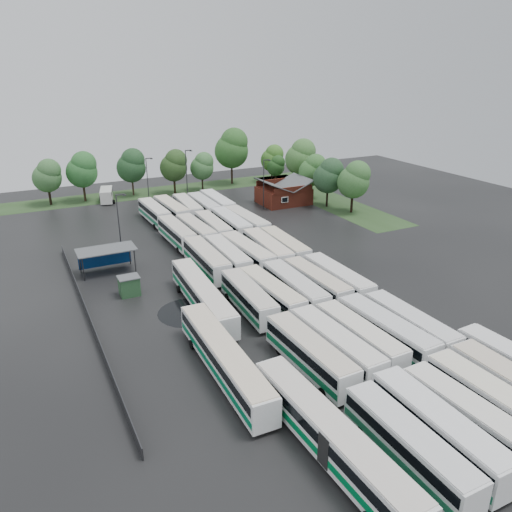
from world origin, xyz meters
name	(u,v)px	position (x,y,z in m)	size (l,w,h in m)	color
ground	(285,309)	(0.00, 0.00, 0.00)	(160.00, 160.00, 0.00)	black
brick_building	(284,195)	(24.00, 42.77, 1.87)	(10.07, 8.60, 5.39)	maroon
wash_shed	(106,252)	(-17.20, 22.02, 2.99)	(8.20, 4.20, 3.58)	#2D2D30
utility_hut	(129,286)	(-16.20, 12.60, 1.32)	(2.70, 2.20, 2.62)	#244C29
grass_strip_north	(155,192)	(2.00, 64.80, 0.01)	(80.00, 10.00, 0.01)	#26421D
grass_strip_east	(322,198)	(34.00, 42.80, 0.01)	(10.00, 50.00, 0.01)	#26421D
west_fence	(88,316)	(-22.20, 8.00, 0.60)	(0.10, 50.00, 1.20)	#2D2D30
bus_r0c0	(408,445)	(-4.40, -26.31, 1.91)	(2.67, 12.48, 3.47)	white
bus_r0c1	(438,429)	(-1.17, -26.04, 1.98)	(2.85, 12.98, 3.61)	white
bus_r0c2	(468,417)	(2.14, -26.04, 1.88)	(3.17, 12.36, 3.41)	white
bus_r0c3	(494,404)	(5.33, -25.88, 1.96)	(3.06, 12.86, 3.56)	white
bus_r1c0	(310,354)	(-4.34, -12.50, 1.95)	(3.10, 12.80, 3.54)	white
bus_r1c1	(335,345)	(-1.26, -12.37, 1.96)	(3.21, 12.91, 3.57)	white
bus_r1c2	(359,338)	(1.92, -12.11, 1.89)	(2.97, 12.41, 3.44)	white
bus_r1c3	(386,331)	(5.17, -12.43, 1.98)	(3.37, 13.08, 3.61)	white
bus_r1c4	(410,325)	(8.39, -12.54, 1.91)	(2.84, 12.51, 3.47)	white
bus_r2c0	(249,298)	(-4.29, 1.45, 1.88)	(3.15, 12.37, 3.42)	white
bus_r2c1	(271,294)	(-1.34, 1.18, 1.90)	(3.14, 12.52, 3.46)	white
bus_r2c2	(295,288)	(1.97, 1.09, 1.96)	(2.91, 12.82, 3.56)	white
bus_r2c3	(316,283)	(5.36, 1.37, 1.88)	(2.97, 12.35, 3.42)	white
bus_r2c4	(337,280)	(8.42, 0.94, 1.94)	(2.77, 12.70, 3.53)	white
bus_r3c0	(206,260)	(-4.45, 15.05, 1.98)	(3.00, 13.01, 3.61)	white
bus_r3c1	(227,257)	(-1.25, 14.92, 1.92)	(2.95, 12.60, 3.49)	white
bus_r3c2	(247,253)	(1.85, 14.76, 1.97)	(3.24, 12.98, 3.59)	white
bus_r3c3	(267,250)	(5.20, 14.63, 1.99)	(3.39, 13.09, 3.61)	white
bus_r3c4	(284,247)	(8.32, 14.84, 1.90)	(3.10, 12.51, 3.46)	white
bus_r4c0	(177,233)	(-4.49, 28.51, 1.90)	(2.87, 12.46, 3.46)	white
bus_r4c1	(196,231)	(-1.25, 28.12, 1.89)	(3.01, 12.40, 3.43)	white
bus_r4c2	(213,228)	(2.01, 28.54, 1.89)	(3.01, 12.41, 3.43)	white
bus_r4c3	(231,224)	(5.39, 28.61, 1.97)	(3.04, 12.96, 3.59)	white
bus_r4c4	(246,223)	(8.24, 28.30, 1.99)	(3.18, 13.09, 3.62)	white
bus_r5c0	(154,213)	(-4.50, 42.02, 1.88)	(3.00, 12.38, 3.43)	white
bus_r5c1	(171,210)	(-1.16, 41.93, 1.96)	(3.31, 12.91, 3.56)	white
bus_r5c2	(188,208)	(2.20, 42.16, 1.90)	(3.23, 12.51, 3.45)	white
bus_r5c3	(204,207)	(5.37, 41.70, 1.90)	(2.82, 12.46, 3.46)	white
bus_r5c4	(217,204)	(8.41, 42.11, 1.98)	(2.97, 12.98, 3.60)	white
artic_bus_west_a	(331,437)	(-9.19, -23.08, 1.96)	(3.25, 19.16, 3.54)	white
artic_bus_west_b	(203,296)	(-9.09, 4.45, 1.91)	(3.49, 18.66, 3.44)	white
artic_bus_west_c	(224,359)	(-12.20, -9.52, 1.95)	(3.13, 18.96, 3.51)	white
minibus	(107,195)	(-9.70, 61.03, 1.59)	(3.84, 6.95, 2.87)	silver
tree_north_0	(48,175)	(-20.69, 63.87, 6.32)	(5.95, 5.93, 9.83)	black
tree_north_1	(82,169)	(-13.66, 63.58, 7.00)	(6.57, 6.57, 10.89)	#312516
tree_north_2	(132,165)	(-3.02, 63.99, 6.86)	(6.44, 6.44, 10.67)	#3D2C1F
tree_north_3	(174,165)	(5.96, 61.26, 6.57)	(6.17, 6.17, 10.21)	black
tree_north_4	(203,166)	(12.75, 61.28, 5.82)	(5.46, 5.46, 9.05)	black
tree_north_5	(232,148)	(21.84, 64.51, 8.80)	(8.26, 8.26, 13.67)	black
tree_north_6	(273,158)	(31.55, 61.71, 6.04)	(5.67, 5.67, 9.39)	black
tree_east_0	(355,179)	(33.15, 30.59, 6.75)	(6.34, 6.34, 10.50)	black
tree_east_1	(329,175)	(31.15, 36.49, 6.61)	(6.20, 6.20, 10.27)	black
tree_east_2	(313,170)	(32.02, 43.90, 6.31)	(5.94, 5.93, 9.82)	black
tree_east_3	(301,157)	(34.01, 52.30, 7.66)	(7.19, 7.19, 11.90)	black
tree_east_4	(276,165)	(31.27, 59.26, 4.61)	(4.36, 4.33, 7.18)	black
lamp_post_ne	(264,181)	(18.25, 40.72, 5.94)	(1.58, 0.31, 10.24)	#2D2D30
lamp_post_nw	(120,222)	(-14.10, 25.83, 5.96)	(1.58, 0.31, 10.27)	#2D2D30
lamp_post_back_w	(148,178)	(-1.98, 54.57, 5.76)	(1.53, 0.30, 9.93)	#2D2D30
lamp_post_back_e	(187,171)	(7.16, 56.14, 6.18)	(1.64, 0.32, 10.64)	#2D2D30
puddle_0	(389,421)	(-2.29, -21.90, 0.00)	(6.07, 6.07, 0.01)	black
puddle_1	(472,377)	(9.28, -20.47, 0.00)	(4.43, 4.43, 0.01)	black
puddle_2	(190,312)	(-10.85, 4.50, 0.00)	(7.81, 7.81, 0.01)	black
puddle_3	(308,303)	(3.37, 0.08, 0.00)	(4.88, 4.88, 0.01)	black
puddle_4	(485,369)	(11.47, -20.14, 0.00)	(3.38, 3.38, 0.01)	black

